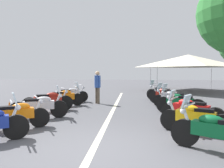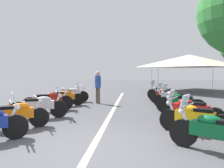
% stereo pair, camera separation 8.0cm
% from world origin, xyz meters
% --- Properties ---
extents(ground_plane, '(80.00, 80.00, 0.00)m').
position_xyz_m(ground_plane, '(0.00, 0.00, 0.00)').
color(ground_plane, '#4C4C51').
extents(lane_centre_stripe, '(16.73, 0.16, 0.01)m').
position_xyz_m(lane_centre_stripe, '(4.35, 0.00, 0.00)').
color(lane_centre_stripe, beige).
rests_on(lane_centre_stripe, ground_plane).
extents(motorcycle_left_row_1, '(1.19, 1.79, 0.98)m').
position_xyz_m(motorcycle_left_row_1, '(1.52, 2.60, 0.45)').
color(motorcycle_left_row_1, black).
rests_on(motorcycle_left_row_1, ground_plane).
extents(motorcycle_left_row_2, '(0.96, 2.00, 1.21)m').
position_xyz_m(motorcycle_left_row_2, '(3.07, 2.53, 0.47)').
color(motorcycle_left_row_2, black).
rests_on(motorcycle_left_row_2, ground_plane).
extents(motorcycle_left_row_3, '(1.26, 1.93, 1.01)m').
position_xyz_m(motorcycle_left_row_3, '(4.46, 2.76, 0.46)').
color(motorcycle_left_row_3, black).
rests_on(motorcycle_left_row_3, ground_plane).
extents(motorcycle_left_row_4, '(1.20, 1.93, 1.20)m').
position_xyz_m(motorcycle_left_row_4, '(5.85, 2.56, 0.46)').
color(motorcycle_left_row_4, black).
rests_on(motorcycle_left_row_4, ground_plane).
extents(motorcycle_left_row_5, '(1.12, 1.91, 0.99)m').
position_xyz_m(motorcycle_left_row_5, '(7.17, 2.60, 0.45)').
color(motorcycle_left_row_5, black).
rests_on(motorcycle_left_row_5, ground_plane).
extents(motorcycle_right_row_0, '(1.30, 1.85, 1.21)m').
position_xyz_m(motorcycle_right_row_0, '(0.15, -2.68, 0.47)').
color(motorcycle_right_row_0, black).
rests_on(motorcycle_right_row_0, ground_plane).
extents(motorcycle_right_row_1, '(1.06, 1.84, 1.20)m').
position_xyz_m(motorcycle_right_row_1, '(1.61, -2.59, 0.46)').
color(motorcycle_right_row_1, black).
rests_on(motorcycle_right_row_1, ground_plane).
extents(motorcycle_right_row_2, '(1.41, 1.82, 0.99)m').
position_xyz_m(motorcycle_right_row_2, '(2.88, -2.81, 0.45)').
color(motorcycle_right_row_2, black).
rests_on(motorcycle_right_row_2, ground_plane).
extents(motorcycle_right_row_3, '(1.18, 1.83, 1.23)m').
position_xyz_m(motorcycle_right_row_3, '(4.39, -2.76, 0.48)').
color(motorcycle_right_row_3, black).
rests_on(motorcycle_right_row_3, ground_plane).
extents(motorcycle_right_row_4, '(1.31, 1.76, 1.19)m').
position_xyz_m(motorcycle_right_row_4, '(5.78, -2.73, 0.46)').
color(motorcycle_right_row_4, black).
rests_on(motorcycle_right_row_4, ground_plane).
extents(motorcycle_right_row_5, '(1.42, 1.65, 1.01)m').
position_xyz_m(motorcycle_right_row_5, '(7.16, -2.60, 0.46)').
color(motorcycle_right_row_5, black).
rests_on(motorcycle_right_row_5, ground_plane).
extents(motorcycle_right_row_6, '(1.33, 1.71, 1.22)m').
position_xyz_m(motorcycle_right_row_6, '(8.53, -2.57, 0.47)').
color(motorcycle_right_row_6, black).
rests_on(motorcycle_right_row_6, ground_plane).
extents(traffic_cone_1, '(0.36, 0.36, 0.61)m').
position_xyz_m(traffic_cone_1, '(3.23, 3.80, 0.29)').
color(traffic_cone_1, orange).
rests_on(traffic_cone_1, ground_plane).
extents(bystander_0, '(0.42, 0.38, 1.75)m').
position_xyz_m(bystander_0, '(6.94, 1.01, 1.03)').
color(bystander_0, brown).
rests_on(bystander_0, ground_plane).
extents(event_tent, '(6.69, 6.69, 3.20)m').
position_xyz_m(event_tent, '(15.02, -5.71, 2.65)').
color(event_tent, beige).
rests_on(event_tent, ground_plane).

